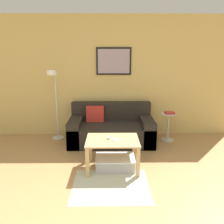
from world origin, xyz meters
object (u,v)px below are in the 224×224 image
Objects in this scene: side_table at (168,125)px; cell_phone at (115,140)px; couch at (111,129)px; floor_lamp at (54,93)px; remote_control at (110,137)px; book_stack at (170,113)px; storage_bin at (115,162)px; coffee_table at (112,145)px.

cell_phone is at bearing -131.99° from side_table.
couch is 1.35m from floor_lamp.
remote_control is at bearing -136.26° from side_table.
floor_lamp is 2.51× the size of side_table.
side_table is 0.25m from book_stack.
remote_control reaches higher than cell_phone.
side_table reaches higher than storage_bin.
side_table is 1.68m from remote_control.
floor_lamp is at bearing 179.54° from side_table.
couch is 2.71× the size of storage_bin.
couch is at bearing 105.67° from remote_control.
cell_phone is at bearing -46.76° from floor_lamp.
cell_phone is at bearing -79.41° from storage_bin.
book_stack is at bearing -66.48° from side_table.
book_stack is (1.17, 1.20, 0.22)m from coffee_table.
coffee_table is 0.29m from storage_bin.
couch is 1.24m from cell_phone.
storage_bin is 1.06× the size of side_table.
floor_lamp is at bearing 179.02° from book_stack.
couch is at bearing 70.06° from cell_phone.
side_table is at bearing 46.41° from coffee_table.
cell_phone is at bearing -87.22° from couch.
cell_phone reaches higher than coffee_table.
storage_bin is at bearing -19.58° from remote_control.
side_table is (2.31, -0.02, -0.66)m from floor_lamp.
side_table reaches higher than coffee_table.
couch is at bearing -179.69° from book_stack.
storage_bin is 1.73m from book_stack.
floor_lamp is 9.72× the size of remote_control.
book_stack is 1.36× the size of remote_control.
remote_control is (1.10, -1.18, -0.51)m from floor_lamp.
coffee_table is at bearing -89.35° from couch.
coffee_table is (0.01, -1.20, 0.12)m from couch.
coffee_table is 1.39× the size of side_table.
book_stack is 1.46× the size of cell_phone.
side_table is at bearing 47.35° from storage_bin.
couch is 1.21m from storage_bin.
couch is 1.24m from book_stack.
storage_bin is 1.68m from side_table.
couch is 1.15m from remote_control.
storage_bin is at bearing 77.86° from cell_phone.
coffee_table is 0.55× the size of floor_lamp.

